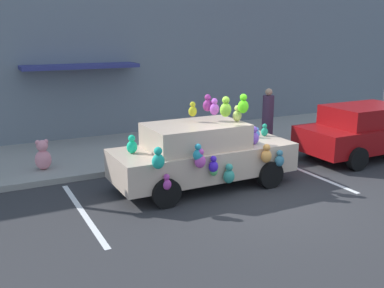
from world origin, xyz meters
TOP-DOWN VIEW (x-y plane):
  - ground_plane at (0.00, 0.00)m, footprint 60.00×60.00m
  - sidewalk at (0.00, 5.00)m, footprint 24.00×4.00m
  - storefront_building at (-0.02, 7.14)m, footprint 24.00×1.25m
  - parking_stripe_front at (2.06, 1.00)m, footprint 0.12×3.60m
  - parking_stripe_rear at (-3.85, 1.00)m, footprint 0.12×3.60m
  - plush_covered_car at (-0.91, 1.29)m, footprint 4.35×1.99m
  - parked_sedan_behind at (4.68, 1.37)m, footprint 4.39×1.96m
  - teddy_bear_on_sidewalk at (-4.14, 3.90)m, footprint 0.42×0.35m
  - pedestrian_walking_past at (2.64, 3.53)m, footprint 0.35×0.35m

SIDE VIEW (x-z plane):
  - ground_plane at x=0.00m, z-range 0.00..0.00m
  - parking_stripe_front at x=2.06m, z-range 0.00..0.01m
  - parking_stripe_rear at x=-3.85m, z-range 0.00..0.01m
  - sidewalk at x=0.00m, z-range 0.00..0.15m
  - teddy_bear_on_sidewalk at x=-4.14m, z-range 0.12..0.91m
  - parked_sedan_behind at x=4.68m, z-range 0.02..1.56m
  - plush_covered_car at x=-0.91m, z-range -0.30..1.92m
  - pedestrian_walking_past at x=2.64m, z-range 0.09..1.84m
  - storefront_building at x=-0.02m, z-range -0.01..6.39m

